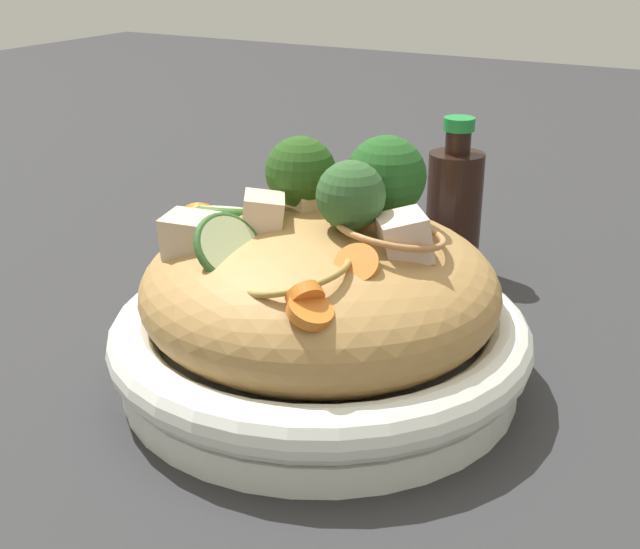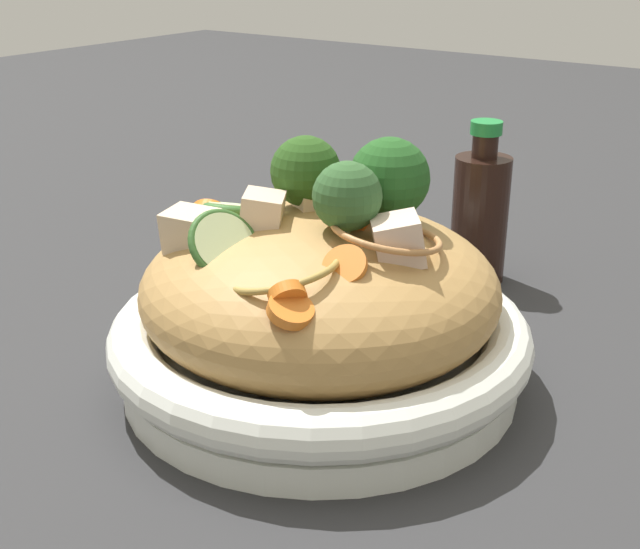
% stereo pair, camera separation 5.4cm
% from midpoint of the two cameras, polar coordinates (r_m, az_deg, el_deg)
% --- Properties ---
extents(ground_plane, '(3.00, 3.00, 0.00)m').
position_cam_midpoint_polar(ground_plane, '(0.57, -2.71, -7.17)').
color(ground_plane, '#2C2C2D').
extents(serving_bowl, '(0.28, 0.28, 0.05)m').
position_cam_midpoint_polar(serving_bowl, '(0.56, -2.76, -4.81)').
color(serving_bowl, white).
rests_on(serving_bowl, ground_plane).
extents(noodle_heap, '(0.23, 0.23, 0.10)m').
position_cam_midpoint_polar(noodle_heap, '(0.54, -2.84, -0.97)').
color(noodle_heap, '#AF8448').
rests_on(noodle_heap, serving_bowl).
extents(broccoli_florets, '(0.10, 0.11, 0.07)m').
position_cam_midpoint_polar(broccoli_florets, '(0.53, -0.88, 6.26)').
color(broccoli_florets, '#9FBF79').
rests_on(broccoli_florets, serving_bowl).
extents(carrot_coins, '(0.13, 0.17, 0.05)m').
position_cam_midpoint_polar(carrot_coins, '(0.50, -4.43, 1.69)').
color(carrot_coins, orange).
rests_on(carrot_coins, serving_bowl).
extents(zucchini_slices, '(0.11, 0.09, 0.04)m').
position_cam_midpoint_polar(zucchini_slices, '(0.54, -9.18, 3.03)').
color(zucchini_slices, beige).
rests_on(zucchini_slices, serving_bowl).
extents(chicken_chunks, '(0.10, 0.16, 0.04)m').
position_cam_midpoint_polar(chicken_chunks, '(0.52, -4.95, 3.20)').
color(chicken_chunks, beige).
rests_on(chicken_chunks, serving_bowl).
extents(soy_sauce_bottle, '(0.05, 0.05, 0.14)m').
position_cam_midpoint_polar(soy_sauce_bottle, '(0.73, 6.94, 4.34)').
color(soy_sauce_bottle, black).
rests_on(soy_sauce_bottle, ground_plane).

